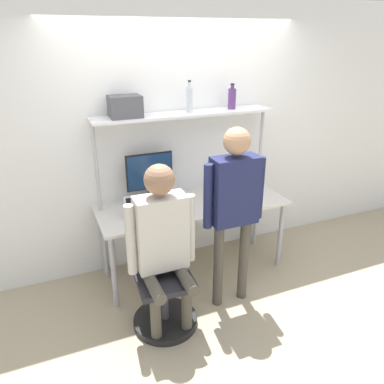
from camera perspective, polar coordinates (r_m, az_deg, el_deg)
ground_plane at (r=3.89m, az=2.29°, el=-14.37°), size 12.00×12.00×0.00m
wall_back at (r=3.93m, az=-2.09°, el=8.09°), size 8.00×0.06×2.70m
desk at (r=3.82m, az=0.10°, el=-2.77°), size 1.91×0.71×0.78m
shelf_unit at (r=3.73m, az=-1.07°, el=8.84°), size 1.81×0.30×1.66m
monitor at (r=3.74m, az=-6.45°, el=2.67°), size 0.47×0.16×0.51m
laptop at (r=3.50m, az=-7.33°, el=-3.00°), size 0.34×0.21×0.21m
cell_phone at (r=3.52m, az=-2.94°, el=-3.68°), size 0.07×0.15×0.01m
office_chair at (r=3.35m, az=-4.38°, el=-15.13°), size 0.56×0.56×0.94m
person_seated at (r=2.99m, az=-4.49°, el=-6.79°), size 0.58×0.48×1.47m
person_standing at (r=3.20m, az=6.44°, el=-0.77°), size 0.57×0.23×1.68m
bottle_purple at (r=3.88m, az=6.11°, el=14.02°), size 0.08×0.08×0.25m
bottle_clear at (r=3.69m, az=-0.39°, el=14.00°), size 0.06×0.06×0.30m
storage_box at (r=3.51m, az=-10.15°, el=12.71°), size 0.29×0.22×0.20m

